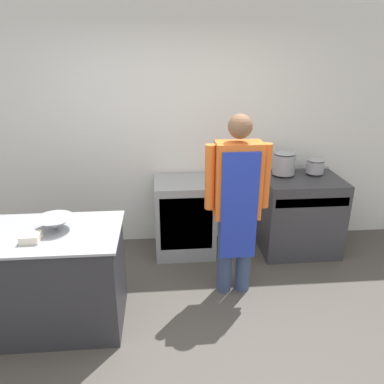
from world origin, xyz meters
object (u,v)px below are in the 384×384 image
object	(u,v)px
stock_pot	(284,162)
fridge_unit	(185,217)
stove	(299,214)
person_cook	(237,198)
plastic_tub	(31,237)
mixing_bowl	(55,223)
sauce_pot	(315,166)

from	to	relation	value
stock_pot	fridge_unit	bearing A→B (deg)	-177.40
stove	stock_pot	bearing A→B (deg)	148.80
person_cook	plastic_tub	bearing A→B (deg)	-164.36
stock_pot	mixing_bowl	bearing A→B (deg)	-152.81
stock_pot	sauce_pot	distance (m)	0.37
mixing_bowl	plastic_tub	world-z (taller)	mixing_bowl
stove	fridge_unit	distance (m)	1.32
person_cook	mixing_bowl	distance (m)	1.56
sauce_pot	stock_pot	bearing A→B (deg)	180.00
plastic_tub	stock_pot	world-z (taller)	stock_pot
mixing_bowl	stock_pot	world-z (taller)	stock_pot
stock_pot	sauce_pot	bearing A→B (deg)	-0.00
stove	sauce_pot	xyz separation A→B (m)	(0.17, 0.12, 0.55)
plastic_tub	sauce_pot	xyz separation A→B (m)	(2.74, 1.33, 0.09)
sauce_pot	mixing_bowl	bearing A→B (deg)	-156.19
plastic_tub	stock_pot	distance (m)	2.72
stove	person_cook	size ratio (longest dim) A/B	0.52
fridge_unit	plastic_tub	bearing A→B (deg)	-134.30
person_cook	mixing_bowl	xyz separation A→B (m)	(-1.53, -0.29, -0.05)
person_cook	mixing_bowl	size ratio (longest dim) A/B	5.77
plastic_tub	stove	bearing A→B (deg)	25.27
mixing_bowl	sauce_pot	size ratio (longest dim) A/B	1.54
fridge_unit	person_cook	bearing A→B (deg)	-62.44
stove	sauce_pot	world-z (taller)	sauce_pot
person_cook	plastic_tub	distance (m)	1.74
fridge_unit	mixing_bowl	world-z (taller)	mixing_bowl
plastic_tub	sauce_pot	size ratio (longest dim) A/B	0.71
person_cook	stove	bearing A→B (deg)	39.70
mixing_bowl	stock_pot	bearing A→B (deg)	27.19
plastic_tub	stock_pot	xyz separation A→B (m)	(2.37, 1.33, 0.13)
stock_pot	sauce_pot	xyz separation A→B (m)	(0.37, -0.00, -0.05)
stove	mixing_bowl	world-z (taller)	mixing_bowl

